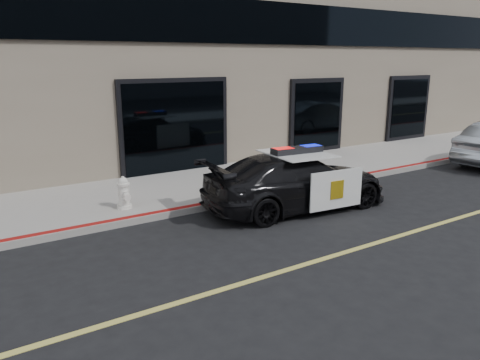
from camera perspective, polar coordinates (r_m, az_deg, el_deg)
ground at (r=9.46m, az=16.82°, el=-7.20°), size 120.00×120.00×0.00m
sidewalk_n at (r=13.23m, az=-0.59°, el=-0.02°), size 60.00×3.50×0.15m
police_car at (r=10.92m, az=6.88°, el=-0.12°), size 2.68×4.83×1.47m
fire_hydrant at (r=10.75m, az=-13.97°, el=-1.60°), size 0.33×0.46×0.73m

